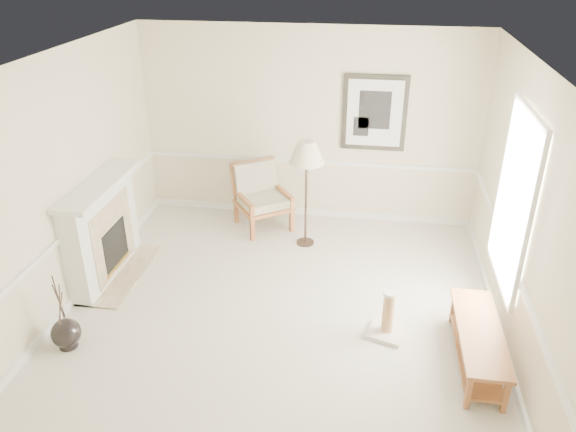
% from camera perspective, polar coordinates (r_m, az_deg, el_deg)
% --- Properties ---
extents(ground, '(5.50, 5.50, 0.00)m').
position_cam_1_polar(ground, '(6.62, -1.04, -10.31)').
color(ground, silver).
rests_on(ground, ground).
extents(room, '(5.04, 5.54, 2.92)m').
position_cam_1_polar(room, '(5.74, 0.30, 5.07)').
color(room, beige).
rests_on(room, ground).
extents(fireplace, '(0.64, 1.64, 1.31)m').
position_cam_1_polar(fireplace, '(7.45, -18.31, -1.41)').
color(fireplace, white).
rests_on(fireplace, ground).
extents(floor_vase, '(0.31, 0.31, 0.92)m').
position_cam_1_polar(floor_vase, '(6.56, -21.61, -11.06)').
color(floor_vase, black).
rests_on(floor_vase, ground).
extents(armchair, '(1.03, 1.04, 0.96)m').
position_cam_1_polar(armchair, '(8.43, -2.85, 2.34)').
color(armchair, '#925C2F').
rests_on(armchair, ground).
extents(floor_lamp, '(0.63, 0.63, 1.54)m').
position_cam_1_polar(floor_lamp, '(7.53, 1.90, 6.18)').
color(floor_lamp, black).
rests_on(floor_lamp, ground).
extents(bench, '(0.44, 1.46, 0.42)m').
position_cam_1_polar(bench, '(6.17, 18.75, -11.88)').
color(bench, '#925C2F').
rests_on(bench, ground).
extents(scratching_post, '(0.49, 0.49, 0.56)m').
position_cam_1_polar(scratching_post, '(6.38, 10.07, -10.45)').
color(scratching_post, white).
rests_on(scratching_post, ground).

